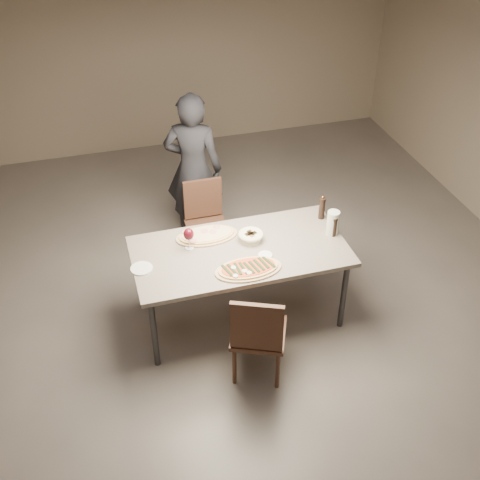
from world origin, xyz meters
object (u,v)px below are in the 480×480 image
object	(u,v)px
dining_table	(240,255)
chair_far	(206,217)
ham_pizza	(207,235)
chair_near	(258,333)
pepper_mill_left	(322,208)
diner	(193,169)
carafe	(333,223)
bread_basket	(251,236)
zucchini_pizza	(248,269)

from	to	relation	value
dining_table	chair_far	distance (m)	0.98
ham_pizza	chair_near	xyz separation A→B (m)	(0.16, -0.98, -0.27)
ham_pizza	pepper_mill_left	bearing A→B (deg)	22.43
chair_near	diner	world-z (taller)	diner
ham_pizza	chair_near	bearing A→B (deg)	-58.09
pepper_mill_left	carafe	size ratio (longest dim) A/B	1.05
bread_basket	chair_near	bearing A→B (deg)	-103.06
dining_table	bread_basket	xyz separation A→B (m)	(0.12, 0.10, 0.10)
chair_far	diner	xyz separation A→B (m)	(-0.02, 0.40, 0.33)
bread_basket	carafe	size ratio (longest dim) A/B	0.97
ham_pizza	chair_far	distance (m)	0.77
ham_pizza	chair_far	xyz separation A→B (m)	(0.15, 0.69, -0.30)
carafe	chair_far	world-z (taller)	carafe
ham_pizza	diner	distance (m)	1.10
ham_pizza	carafe	xyz separation A→B (m)	(1.06, -0.25, 0.10)
dining_table	chair_near	world-z (taller)	chair_near
carafe	chair_near	distance (m)	1.21
dining_table	diner	bearing A→B (deg)	94.18
bread_basket	diner	xyz separation A→B (m)	(-0.22, 1.25, 0.01)
carafe	pepper_mill_left	bearing A→B (deg)	90.00
dining_table	carafe	bearing A→B (deg)	0.34
zucchini_pizza	chair_near	world-z (taller)	chair_near
zucchini_pizza	pepper_mill_left	distance (m)	1.00
bread_basket	zucchini_pizza	bearing A→B (deg)	-109.77
zucchini_pizza	chair_far	xyz separation A→B (m)	(-0.07, 1.23, -0.30)
chair_near	bread_basket	bearing A→B (deg)	100.34
diner	carafe	bearing A→B (deg)	147.85
dining_table	chair_far	size ratio (longest dim) A/B	2.14
pepper_mill_left	chair_near	xyz separation A→B (m)	(-0.90, -0.97, -0.37)
chair_far	chair_near	bearing A→B (deg)	90.59
chair_far	ham_pizza	bearing A→B (deg)	78.28
chair_near	zucchini_pizza	bearing A→B (deg)	106.43
ham_pizza	pepper_mill_left	world-z (taller)	pepper_mill_left
chair_near	chair_far	xyz separation A→B (m)	(-0.01, 1.67, -0.02)
dining_table	zucchini_pizza	xyz separation A→B (m)	(-0.01, -0.28, 0.07)
dining_table	pepper_mill_left	size ratio (longest dim) A/B	7.70
ham_pizza	chair_near	distance (m)	1.03
bread_basket	chair_near	size ratio (longest dim) A/B	0.24
pepper_mill_left	diner	bearing A→B (deg)	130.18
zucchini_pizza	chair_near	size ratio (longest dim) A/B	0.62
dining_table	bread_basket	bearing A→B (deg)	39.06
dining_table	pepper_mill_left	bearing A→B (deg)	16.73
ham_pizza	pepper_mill_left	distance (m)	1.06
zucchini_pizza	ham_pizza	bearing A→B (deg)	117.03
ham_pizza	carafe	size ratio (longest dim) A/B	2.41
chair_far	carafe	bearing A→B (deg)	134.18
zucchini_pizza	bread_basket	distance (m)	0.41
dining_table	chair_near	bearing A→B (deg)	-95.27
pepper_mill_left	dining_table	bearing A→B (deg)	-163.27
bread_basket	pepper_mill_left	distance (m)	0.72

